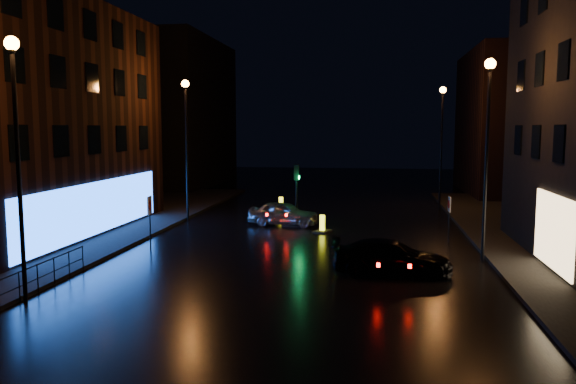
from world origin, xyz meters
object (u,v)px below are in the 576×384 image
at_px(dark_sedan, 392,257).
at_px(bollard_near, 322,228).
at_px(traffic_signal, 297,215).
at_px(road_sign_right, 449,208).
at_px(bollard_far, 281,209).
at_px(road_sign_left, 150,210).
at_px(silver_hatchback, 284,213).

height_order(dark_sedan, bollard_near, dark_sedan).
distance_m(traffic_signal, road_sign_right, 9.20).
bearing_deg(bollard_near, road_sign_right, 4.56).
bearing_deg(bollard_far, dark_sedan, -80.82).
xyz_separation_m(bollard_far, road_sign_left, (-3.94, -12.49, 1.65)).
height_order(traffic_signal, dark_sedan, traffic_signal).
bearing_deg(traffic_signal, bollard_far, 110.83).
distance_m(silver_hatchback, road_sign_left, 9.11).
bearing_deg(bollard_near, road_sign_left, -121.24).
distance_m(silver_hatchback, road_sign_right, 9.50).
distance_m(bollard_near, bollard_far, 7.53).
height_order(bollard_far, road_sign_left, road_sign_left).
xyz_separation_m(dark_sedan, road_sign_right, (2.92, 6.48, 1.04)).
bearing_deg(road_sign_right, traffic_signal, -29.82).
height_order(bollard_near, road_sign_left, road_sign_left).
distance_m(traffic_signal, road_sign_left, 10.00).
distance_m(traffic_signal, bollard_near, 2.99).
bearing_deg(traffic_signal, road_sign_left, -124.29).
xyz_separation_m(dark_sedan, bollard_near, (-3.42, 8.30, -0.46)).
xyz_separation_m(dark_sedan, bollard_far, (-6.79, 15.03, -0.44)).
distance_m(bollard_far, road_sign_left, 13.20).
distance_m(road_sign_left, road_sign_right, 14.22).
relative_size(silver_hatchback, road_sign_left, 1.62).
bearing_deg(dark_sedan, bollard_near, 20.84).
bearing_deg(bollard_far, road_sign_left, -122.67).
height_order(silver_hatchback, bollard_far, silver_hatchback).
relative_size(traffic_signal, dark_sedan, 0.76).
bearing_deg(road_sign_right, silver_hatchback, -24.67).
bearing_deg(road_sign_left, road_sign_right, 8.39).
height_order(silver_hatchback, road_sign_left, road_sign_left).
height_order(traffic_signal, road_sign_left, traffic_signal).
xyz_separation_m(bollard_far, road_sign_right, (9.71, -8.55, 1.48)).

